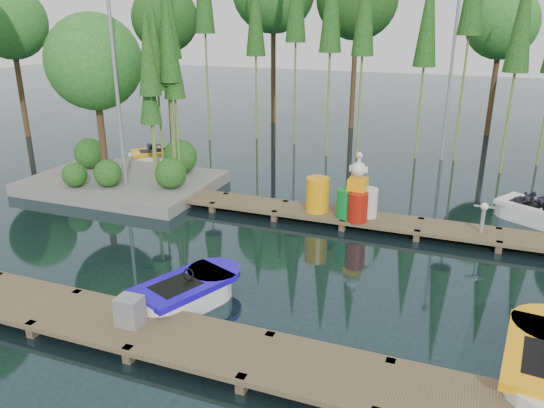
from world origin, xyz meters
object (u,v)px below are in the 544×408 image
(boat_blue, at_px, (186,294))
(yellow_barrel, at_px, (317,195))
(drum_cluster, at_px, (357,199))
(boat_yellow_far, at_px, (157,156))
(utility_cabinet, at_px, (130,311))
(island, at_px, (112,94))

(boat_blue, xyz_separation_m, yellow_barrel, (1.17, 5.56, 0.56))
(yellow_barrel, distance_m, drum_cluster, 1.21)
(boat_yellow_far, relative_size, utility_cabinet, 4.62)
(utility_cabinet, xyz_separation_m, yellow_barrel, (1.50, 7.00, 0.22))
(yellow_barrel, xyz_separation_m, drum_cluster, (1.20, -0.15, 0.05))
(island, height_order, utility_cabinet, island)
(boat_blue, distance_m, boat_yellow_far, 11.54)
(yellow_barrel, height_order, drum_cluster, drum_cluster)
(boat_yellow_far, bearing_deg, island, -102.97)
(boat_blue, height_order, utility_cabinet, utility_cabinet)
(island, xyz_separation_m, boat_blue, (6.26, -6.35, -2.94))
(boat_blue, bearing_deg, island, 157.22)
(utility_cabinet, height_order, drum_cluster, drum_cluster)
(boat_yellow_far, height_order, utility_cabinet, boat_yellow_far)
(boat_blue, distance_m, utility_cabinet, 1.52)
(island, bearing_deg, utility_cabinet, -52.72)
(boat_blue, height_order, boat_yellow_far, boat_yellow_far)
(utility_cabinet, bearing_deg, boat_yellow_far, 120.54)
(boat_yellow_far, bearing_deg, utility_cabinet, -80.97)
(yellow_barrel, bearing_deg, island, 173.93)
(boat_blue, height_order, drum_cluster, drum_cluster)
(boat_blue, relative_size, utility_cabinet, 4.99)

